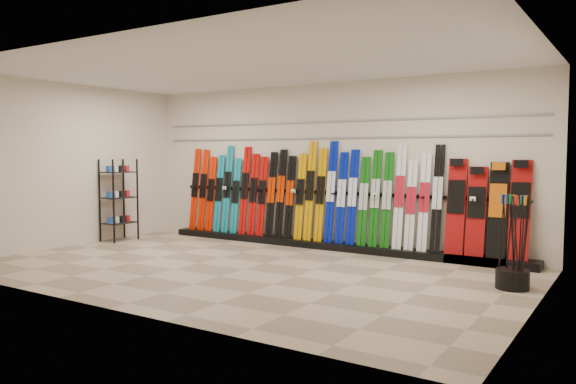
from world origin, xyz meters
The scene contains 13 objects.
floor centered at (0.00, 0.00, 0.00)m, with size 8.00×8.00×0.00m, color gray.
back_wall centered at (0.00, 2.50, 1.50)m, with size 8.00×8.00×0.00m, color beige.
left_wall centered at (-4.00, 0.00, 1.50)m, with size 5.00×5.00×0.00m, color beige.
right_wall centered at (4.00, 0.00, 1.50)m, with size 5.00×5.00×0.00m, color beige.
ceiling centered at (0.00, 0.00, 3.00)m, with size 8.00×8.00×0.00m, color silver.
ski_rack_base centered at (0.22, 2.28, 0.06)m, with size 8.00×0.40×0.12m, color black.
skis centered at (-0.44, 2.34, 0.94)m, with size 5.38×0.26×1.83m.
snowboards centered at (2.93, 2.35, 0.86)m, with size 1.26×0.24×1.52m.
accessory_rack centered at (-3.75, 0.89, 0.80)m, with size 0.40×0.60×1.61m, color black.
pole_bin centered at (3.60, 0.88, 0.12)m, with size 0.42×0.42×0.25m, color black.
ski_poles centered at (3.62, 0.87, 0.61)m, with size 0.40×0.30×1.18m.
slatwall_rail_0 centered at (0.00, 2.48, 2.00)m, with size 7.60×0.02×0.03m, color gray.
slatwall_rail_1 centered at (0.00, 2.48, 2.30)m, with size 7.60×0.02×0.03m, color gray.
Camera 1 is at (4.97, -6.59, 1.73)m, focal length 35.00 mm.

